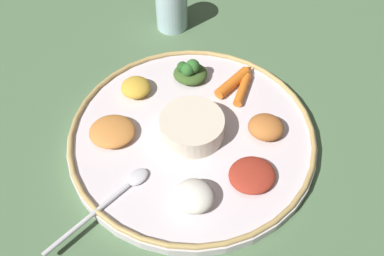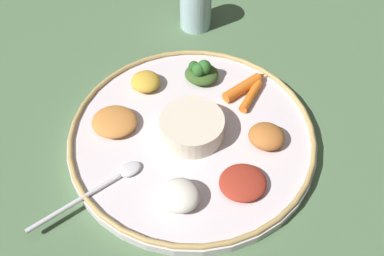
% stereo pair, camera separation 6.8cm
% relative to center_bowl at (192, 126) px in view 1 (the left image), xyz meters
% --- Properties ---
extents(ground_plane, '(2.40, 2.40, 0.00)m').
position_rel_center_bowl_xyz_m(ground_plane, '(0.00, 0.00, -0.04)').
color(ground_plane, '#4C6B47').
extents(platter, '(0.39, 0.39, 0.02)m').
position_rel_center_bowl_xyz_m(platter, '(0.00, 0.00, -0.03)').
color(platter, silver).
rests_on(platter, ground_plane).
extents(platter_rim, '(0.39, 0.39, 0.01)m').
position_rel_center_bowl_xyz_m(platter_rim, '(0.00, 0.00, -0.02)').
color(platter_rim, tan).
rests_on(platter_rim, platter).
extents(center_bowl, '(0.10, 0.10, 0.04)m').
position_rel_center_bowl_xyz_m(center_bowl, '(0.00, 0.00, 0.00)').
color(center_bowl, beige).
rests_on(center_bowl, platter).
extents(spoon, '(0.05, 0.18, 0.01)m').
position_rel_center_bowl_xyz_m(spoon, '(-0.03, 0.16, -0.02)').
color(spoon, silver).
rests_on(spoon, platter).
extents(greens_pile, '(0.08, 0.08, 0.04)m').
position_rel_center_bowl_xyz_m(greens_pile, '(0.10, -0.07, -0.00)').
color(greens_pile, '#385623').
rests_on(greens_pile, platter).
extents(carrot_near_spoon, '(0.06, 0.08, 0.01)m').
position_rel_center_bowl_xyz_m(carrot_near_spoon, '(0.03, -0.13, -0.01)').
color(carrot_near_spoon, orange).
rests_on(carrot_near_spoon, platter).
extents(carrot_outer, '(0.04, 0.09, 0.02)m').
position_rel_center_bowl_xyz_m(carrot_outer, '(0.05, -0.12, -0.01)').
color(carrot_outer, orange).
rests_on(carrot_outer, platter).
extents(mound_beet, '(0.08, 0.08, 0.02)m').
position_rel_center_bowl_xyz_m(mound_beet, '(-0.12, -0.02, -0.01)').
color(mound_beet, maroon).
rests_on(mound_beet, platter).
extents(mound_rice_white, '(0.08, 0.08, 0.03)m').
position_rel_center_bowl_xyz_m(mound_rice_white, '(-0.10, 0.07, -0.00)').
color(mound_rice_white, silver).
rests_on(mound_rice_white, platter).
extents(mound_lentil_yellow, '(0.07, 0.07, 0.02)m').
position_rel_center_bowl_xyz_m(mound_lentil_yellow, '(0.13, 0.02, -0.01)').
color(mound_lentil_yellow, gold).
rests_on(mound_lentil_yellow, platter).
extents(mound_squash, '(0.10, 0.10, 0.02)m').
position_rel_center_bowl_xyz_m(mound_squash, '(0.07, 0.10, -0.01)').
color(mound_squash, '#C67A38').
rests_on(mound_squash, platter).
extents(mound_chickpea, '(0.08, 0.08, 0.03)m').
position_rel_center_bowl_xyz_m(mound_chickpea, '(-0.07, -0.10, -0.01)').
color(mound_chickpea, '#B2662D').
rests_on(mound_chickpea, platter).
extents(drinking_glass, '(0.06, 0.06, 0.09)m').
position_rel_center_bowl_xyz_m(drinking_glass, '(0.26, -0.14, 0.00)').
color(drinking_glass, silver).
rests_on(drinking_glass, ground_plane).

